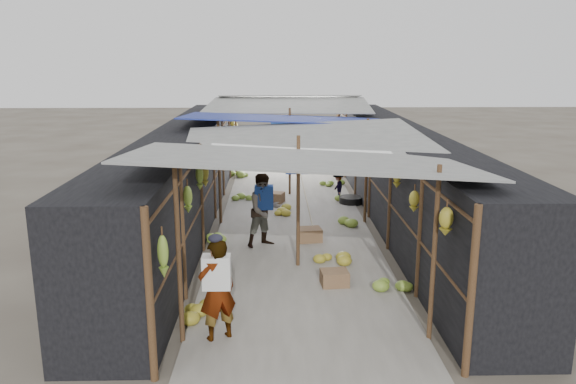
{
  "coord_description": "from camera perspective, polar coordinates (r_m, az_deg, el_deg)",
  "views": [
    {
      "loc": [
        -0.45,
        -7.46,
        4.01
      ],
      "look_at": [
        -0.17,
        4.1,
        1.25
      ],
      "focal_mm": 35.0,
      "sensor_mm": 36.0,
      "label": 1
    }
  ],
  "objects": [
    {
      "name": "ground",
      "position": [
        8.48,
        1.88,
        -14.8
      ],
      "size": [
        80.0,
        80.0,
        0.0
      ],
      "primitive_type": "plane",
      "color": "#6B6356",
      "rests_on": "ground"
    },
    {
      "name": "floor_bananas",
      "position": [
        13.9,
        0.52,
        -2.66
      ],
      "size": [
        4.06,
        11.34,
        0.35
      ],
      "color": "olive",
      "rests_on": "ground"
    },
    {
      "name": "crate_mid",
      "position": [
        10.26,
        4.75,
        -8.74
      ],
      "size": [
        0.52,
        0.43,
        0.29
      ],
      "primitive_type": "cube",
      "rotation": [
        0.0,
        0.0,
        0.1
      ],
      "color": "olive",
      "rests_on": "ground"
    },
    {
      "name": "stall_left",
      "position": [
        14.42,
        -10.34,
        1.77
      ],
      "size": [
        1.4,
        15.0,
        2.3
      ],
      "primitive_type": "cube",
      "color": "black",
      "rests_on": "ground"
    },
    {
      "name": "shopper_blue",
      "position": [
        12.13,
        -2.44,
        -1.87
      ],
      "size": [
        0.99,
        0.93,
        1.62
      ],
      "primitive_type": "imported",
      "rotation": [
        0.0,
        0.0,
        0.53
      ],
      "color": "#1F409E",
      "rests_on": "ground"
    },
    {
      "name": "hanging_bananas",
      "position": [
        14.13,
        0.23,
        4.02
      ],
      "size": [
        3.96,
        14.27,
        0.8
      ],
      "color": "olive",
      "rests_on": "ground"
    },
    {
      "name": "stall_right",
      "position": [
        14.59,
        11.12,
        1.87
      ],
      "size": [
        1.4,
        15.0,
        2.3
      ],
      "primitive_type": "cube",
      "color": "black",
      "rests_on": "ground"
    },
    {
      "name": "black_basin",
      "position": [
        15.98,
        6.39,
        -0.83
      ],
      "size": [
        0.66,
        0.66,
        0.2
      ],
      "primitive_type": "cylinder",
      "color": "black",
      "rests_on": "ground"
    },
    {
      "name": "aisle_slab",
      "position": [
        14.52,
        0.44,
        -2.56
      ],
      "size": [
        3.6,
        16.0,
        0.02
      ],
      "primitive_type": "cube",
      "color": "#9E998E",
      "rests_on": "ground"
    },
    {
      "name": "market_canopy",
      "position": [
        14.41,
        0.54,
        7.05
      ],
      "size": [
        5.62,
        15.2,
        2.77
      ],
      "color": "brown",
      "rests_on": "ground"
    },
    {
      "name": "vendor_elderly",
      "position": [
        8.23,
        -7.21,
        -9.86
      ],
      "size": [
        0.67,
        0.59,
        1.54
      ],
      "primitive_type": "imported",
      "rotation": [
        0.0,
        0.0,
        3.64
      ],
      "color": "white",
      "rests_on": "ground"
    },
    {
      "name": "vendor_seated",
      "position": [
        16.11,
        5.11,
        0.52
      ],
      "size": [
        0.38,
        0.58,
        0.85
      ],
      "primitive_type": "imported",
      "rotation": [
        0.0,
        0.0,
        -1.44
      ],
      "color": "#514D46",
      "rests_on": "ground"
    },
    {
      "name": "crate_back",
      "position": [
        15.95,
        -1.32,
        -0.57
      ],
      "size": [
        0.59,
        0.53,
        0.31
      ],
      "primitive_type": "cube",
      "rotation": [
        0.0,
        0.0,
        -0.35
      ],
      "color": "olive",
      "rests_on": "ground"
    },
    {
      "name": "crate_near",
      "position": [
        12.6,
        2.19,
        -4.38
      ],
      "size": [
        0.58,
        0.49,
        0.31
      ],
      "primitive_type": "cube",
      "rotation": [
        0.0,
        0.0,
        0.15
      ],
      "color": "olive",
      "rests_on": "ground"
    }
  ]
}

